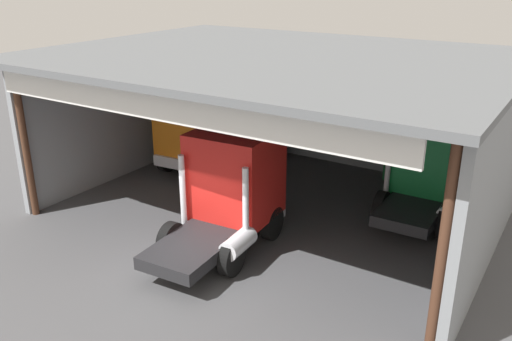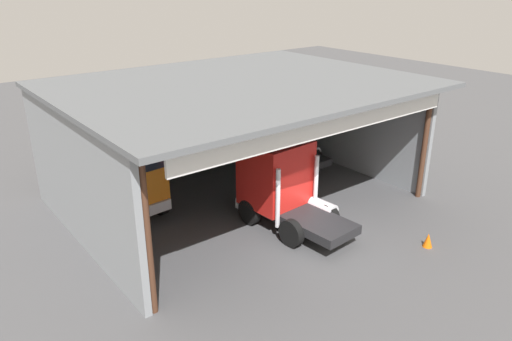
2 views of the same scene
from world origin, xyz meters
name	(u,v)px [view 1 (image 1 of 2)]	position (x,y,z in m)	size (l,w,h in m)	color
ground_plane	(185,271)	(0.00, 0.00, 0.00)	(80.00, 80.00, 0.00)	#4C4C4F
workshop_shed	(293,96)	(0.00, 6.15, 3.82)	(14.64, 11.79, 5.46)	gray
truck_orange_center_right_bay	(196,125)	(-4.67, 6.51, 1.98)	(2.87, 4.57, 3.79)	orange
truck_red_right_bay	(230,188)	(0.09, 2.17, 1.80)	(2.75, 5.10, 3.48)	red
truck_green_yard_outside	(429,162)	(4.55, 7.37, 1.92)	(2.57, 4.44, 3.71)	#197F3D
oil_drum	(390,169)	(2.48, 9.87, 0.43)	(0.58, 0.58, 0.86)	#197233
tool_cart	(274,148)	(-2.74, 9.51, 0.50)	(0.90, 0.60, 1.00)	black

